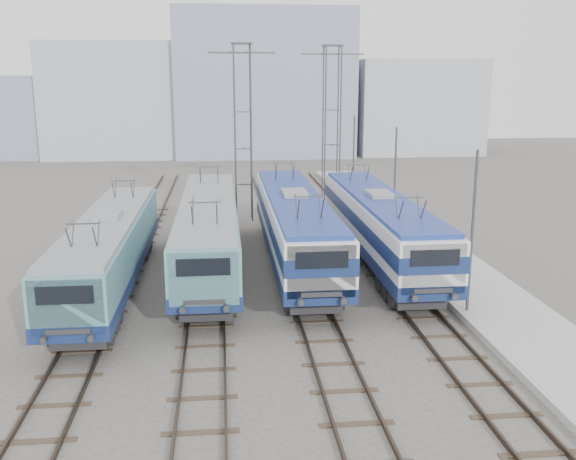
# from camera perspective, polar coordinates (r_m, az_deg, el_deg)

# --- Properties ---
(ground) EXTENTS (160.00, 160.00, 0.00)m
(ground) POSITION_cam_1_polar(r_m,az_deg,el_deg) (24.52, -2.01, -10.11)
(ground) COLOR #514C47
(platform) EXTENTS (4.00, 70.00, 0.30)m
(platform) POSITION_cam_1_polar(r_m,az_deg,el_deg) (33.99, 14.48, -3.50)
(platform) COLOR #9E9E99
(platform) RESTS_ON ground
(locomotive_far_left) EXTENTS (2.74, 17.30, 3.26)m
(locomotive_far_left) POSITION_cam_1_polar(r_m,az_deg,el_deg) (30.65, -15.63, -1.50)
(locomotive_far_left) COLOR navy
(locomotive_far_left) RESTS_ON ground
(locomotive_center_left) EXTENTS (2.91, 18.37, 3.46)m
(locomotive_center_left) POSITION_cam_1_polar(r_m,az_deg,el_deg) (32.84, -7.10, 0.10)
(locomotive_center_left) COLOR navy
(locomotive_center_left) RESTS_ON ground
(locomotive_center_right) EXTENTS (2.96, 18.76, 3.53)m
(locomotive_center_right) POSITION_cam_1_polar(r_m,az_deg,el_deg) (33.55, 0.62, 0.67)
(locomotive_center_right) COLOR navy
(locomotive_center_right) RESTS_ON ground
(locomotive_far_right) EXTENTS (2.88, 18.22, 3.43)m
(locomotive_far_right) POSITION_cam_1_polar(r_m,az_deg,el_deg) (34.22, 8.15, 0.68)
(locomotive_far_right) COLOR navy
(locomotive_far_right) RESTS_ON ground
(catenary_tower_west) EXTENTS (4.50, 1.20, 12.00)m
(catenary_tower_west) POSITION_cam_1_polar(r_m,az_deg,el_deg) (44.58, -4.04, 9.33)
(catenary_tower_west) COLOR #3F4247
(catenary_tower_west) RESTS_ON ground
(catenary_tower_east) EXTENTS (4.50, 1.20, 12.00)m
(catenary_tower_east) POSITION_cam_1_polar(r_m,az_deg,el_deg) (47.22, 3.90, 9.56)
(catenary_tower_east) COLOR #3F4247
(catenary_tower_east) RESTS_ON ground
(mast_front) EXTENTS (0.12, 0.12, 7.00)m
(mast_front) POSITION_cam_1_polar(r_m,az_deg,el_deg) (27.16, 16.03, -0.50)
(mast_front) COLOR #3F4247
(mast_front) RESTS_ON ground
(mast_mid) EXTENTS (0.12, 0.12, 7.00)m
(mast_mid) POSITION_cam_1_polar(r_m,az_deg,el_deg) (38.32, 9.45, 3.78)
(mast_mid) COLOR #3F4247
(mast_mid) RESTS_ON ground
(mast_rear) EXTENTS (0.12, 0.12, 7.00)m
(mast_rear) POSITION_cam_1_polar(r_m,az_deg,el_deg) (49.87, 5.84, 6.09)
(mast_rear) COLOR #3F4247
(mast_rear) RESTS_ON ground
(building_west) EXTENTS (18.00, 12.00, 14.00)m
(building_west) POSITION_cam_1_polar(r_m,az_deg,el_deg) (85.41, -14.59, 11.11)
(building_west) COLOR #9DA6B0
(building_west) RESTS_ON ground
(building_center) EXTENTS (22.00, 14.00, 18.00)m
(building_center) POSITION_cam_1_polar(r_m,az_deg,el_deg) (84.62, -2.23, 12.86)
(building_center) COLOR gray
(building_center) RESTS_ON ground
(building_east) EXTENTS (16.00, 12.00, 12.00)m
(building_east) POSITION_cam_1_polar(r_m,az_deg,el_deg) (88.28, 11.09, 10.70)
(building_east) COLOR #9DA6B0
(building_east) RESTS_ON ground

